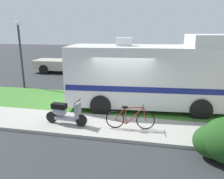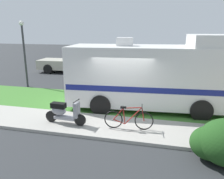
# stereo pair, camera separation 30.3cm
# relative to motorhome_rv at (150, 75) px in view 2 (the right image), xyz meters

# --- Properties ---
(ground_plane) EXTENTS (80.00, 80.00, 0.00)m
(ground_plane) POSITION_rel_motorhome_rv_xyz_m (-1.02, -1.36, -1.61)
(ground_plane) COLOR #2D3033
(sidewalk) EXTENTS (24.00, 2.00, 0.12)m
(sidewalk) POSITION_rel_motorhome_rv_xyz_m (-1.02, -2.56, -1.55)
(sidewalk) COLOR #9E9B93
(sidewalk) RESTS_ON ground
(grass_strip) EXTENTS (24.00, 3.40, 0.08)m
(grass_strip) POSITION_rel_motorhome_rv_xyz_m (-1.02, 0.14, -1.57)
(grass_strip) COLOR #3D752D
(grass_strip) RESTS_ON ground
(motorhome_rv) EXTENTS (7.23, 3.01, 3.38)m
(motorhome_rv) POSITION_rel_motorhome_rv_xyz_m (0.00, 0.00, 0.00)
(motorhome_rv) COLOR silver
(motorhome_rv) RESTS_ON ground
(scooter) EXTENTS (1.66, 0.50, 0.97)m
(scooter) POSITION_rel_motorhome_rv_xyz_m (-2.98, -2.78, -1.03)
(scooter) COLOR black
(scooter) RESTS_ON ground
(bicycle) EXTENTS (1.76, 0.52, 0.89)m
(bicycle) POSITION_rel_motorhome_rv_xyz_m (-0.51, -2.68, -1.11)
(bicycle) COLOR black
(bicycle) RESTS_ON ground
(pickup_truck_near) EXTENTS (5.71, 2.42, 1.75)m
(pickup_truck_near) POSITION_rel_motorhome_rv_xyz_m (1.95, 4.82, -0.67)
(pickup_truck_near) COLOR #B7B29E
(pickup_truck_near) RESTS_ON ground
(pickup_truck_far) EXTENTS (5.13, 2.31, 1.73)m
(pickup_truck_far) POSITION_rel_motorhome_rv_xyz_m (-6.89, 7.54, -0.68)
(pickup_truck_far) COLOR #B7B29E
(pickup_truck_far) RESTS_ON ground
(street_lamp_post) EXTENTS (0.28, 0.28, 4.08)m
(street_lamp_post) POSITION_rel_motorhome_rv_xyz_m (-7.92, 2.24, 0.88)
(street_lamp_post) COLOR #333338
(street_lamp_post) RESTS_ON ground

